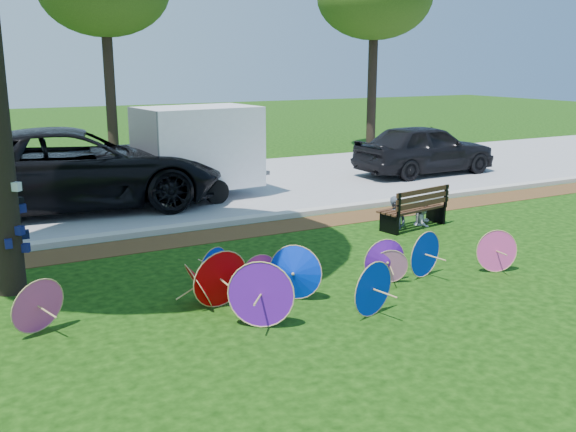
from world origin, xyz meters
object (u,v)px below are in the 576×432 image
Objects in this scene: park_bench at (412,207)px; dark_pickup at (425,149)px; black_van at (74,169)px; cargo_trailer at (199,147)px; person_right at (424,202)px; parasol_pile at (295,276)px; person_left at (398,197)px.

dark_pickup is at bearing 38.12° from park_bench.
cargo_trailer is at bearing -87.02° from black_van.
cargo_trailer reaches higher than park_bench.
park_bench is (5.90, -5.16, -0.53)m from black_van.
black_van is at bearing 88.81° from dark_pickup.
parasol_pile is at bearing -173.66° from person_right.
dark_pickup is 6.81m from park_bench.
person_left reaches higher than park_bench.
person_left is at bearing 34.50° from parasol_pile.
person_right is at bearing -122.78° from black_van.
cargo_trailer is (3.03, -0.19, 0.35)m from black_van.
park_bench is 1.23× the size of person_left.
cargo_trailer is (1.36, 7.59, 0.92)m from parasol_pile.
person_left is (-0.35, 0.05, 0.24)m from park_bench.
cargo_trailer is at bearing 98.27° from person_left.
black_van reaches higher than person_right.
parasol_pile is at bearing -161.37° from black_van.
cargo_trailer reaches higher than dark_pickup.
person_left is (5.55, -5.11, -0.29)m from black_van.
black_van is 5.15× the size of person_left.
black_van is 2.39× the size of cargo_trailer.
dark_pickup is (8.76, 7.68, 0.40)m from parasol_pile.
parasol_pile is 4.72m from person_left.
black_van reaches higher than person_left.
person_right is (6.25, -5.11, -0.45)m from black_van.
parasol_pile is 5.30m from person_right.
dark_pickup is 4.57× the size of person_right.
black_van is 7.86m from park_bench.
park_bench is 0.36m from person_right.
black_van is 8.09m from person_right.
person_right is at bearing -1.98° from park_bench.
park_bench is 0.43m from person_left.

